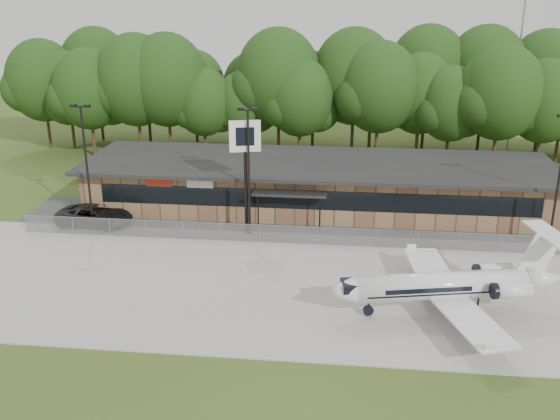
# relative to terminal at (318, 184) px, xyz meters

# --- Properties ---
(ground) EXTENTS (160.00, 160.00, 0.00)m
(ground) POSITION_rel_terminal_xyz_m (0.00, -23.94, -2.18)
(ground) COLOR #384C1B
(ground) RESTS_ON ground
(apron) EXTENTS (64.00, 18.00, 0.08)m
(apron) POSITION_rel_terminal_xyz_m (0.00, -15.94, -2.14)
(apron) COLOR #9E9B93
(apron) RESTS_ON ground
(parking_lot) EXTENTS (50.00, 9.00, 0.06)m
(parking_lot) POSITION_rel_terminal_xyz_m (0.00, -4.44, -2.15)
(parking_lot) COLOR #383835
(parking_lot) RESTS_ON ground
(terminal) EXTENTS (41.00, 11.65, 4.30)m
(terminal) POSITION_rel_terminal_xyz_m (0.00, 0.00, 0.00)
(terminal) COLOR olive
(terminal) RESTS_ON ground
(fence) EXTENTS (46.00, 0.04, 1.52)m
(fence) POSITION_rel_terminal_xyz_m (0.00, -8.94, -1.40)
(fence) COLOR gray
(fence) RESTS_ON ground
(treeline) EXTENTS (72.00, 12.00, 15.00)m
(treeline) POSITION_rel_terminal_xyz_m (0.00, 18.06, 5.32)
(treeline) COLOR #213C13
(treeline) RESTS_ON ground
(radio_mast) EXTENTS (0.20, 0.20, 25.00)m
(radio_mast) POSITION_rel_terminal_xyz_m (22.00, 24.06, 10.32)
(radio_mast) COLOR gray
(radio_mast) RESTS_ON ground
(light_pole_left) EXTENTS (1.55, 0.30, 10.23)m
(light_pole_left) POSITION_rel_terminal_xyz_m (-18.00, -7.44, 3.80)
(light_pole_left) COLOR black
(light_pole_left) RESTS_ON ground
(light_pole_mid) EXTENTS (1.55, 0.30, 10.23)m
(light_pole_mid) POSITION_rel_terminal_xyz_m (-5.00, -7.44, 3.80)
(light_pole_mid) COLOR black
(light_pole_mid) RESTS_ON ground
(light_pole_right) EXTENTS (1.55, 0.30, 10.23)m
(light_pole_right) POSITION_rel_terminal_xyz_m (18.00, -7.44, 3.80)
(light_pole_right) COLOR black
(light_pole_right) RESTS_ON ground
(business_jet) EXTENTS (14.86, 13.36, 5.02)m
(business_jet) POSITION_rel_terminal_xyz_m (8.92, -18.58, -0.38)
(business_jet) COLOR silver
(business_jet) RESTS_ON ground
(suv) EXTENTS (6.34, 3.13, 1.73)m
(suv) POSITION_rel_terminal_xyz_m (-18.12, -6.71, -1.31)
(suv) COLOR #272729
(suv) RESTS_ON ground
(pole_sign) EXTENTS (2.40, 0.87, 9.19)m
(pole_sign) POSITION_rel_terminal_xyz_m (-5.29, -7.14, 4.86)
(pole_sign) COLOR black
(pole_sign) RESTS_ON ground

